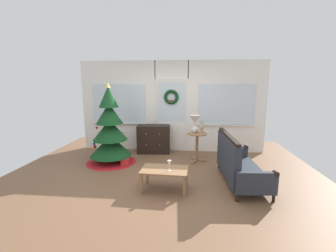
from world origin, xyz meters
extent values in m
plane|color=brown|center=(0.00, 0.00, 0.00)|extent=(6.76, 6.76, 0.00)
cube|color=white|center=(-1.52, 2.09, 1.27)|extent=(2.15, 0.08, 2.55)
cube|color=white|center=(1.52, 2.09, 1.27)|extent=(2.15, 0.08, 2.55)
cube|color=white|center=(0.00, 2.09, 2.30)|extent=(0.94, 0.08, 0.50)
cube|color=silver|center=(0.00, 2.05, 1.02)|extent=(0.90, 0.05, 2.05)
cube|color=white|center=(0.00, 2.03, 0.45)|extent=(0.78, 0.02, 0.80)
cube|color=silver|center=(0.00, 2.03, 1.40)|extent=(0.78, 0.01, 1.10)
cube|color=silver|center=(-1.52, 2.03, 1.35)|extent=(1.50, 0.01, 1.10)
cube|color=silver|center=(1.52, 2.03, 1.35)|extent=(1.50, 0.01, 1.10)
cube|color=silver|center=(-1.52, 2.02, 0.78)|extent=(1.59, 0.06, 0.03)
cube|color=silver|center=(1.52, 2.02, 0.78)|extent=(1.59, 0.06, 0.03)
torus|color=#123B1B|center=(0.00, 1.99, 1.55)|extent=(0.41, 0.09, 0.41)
cube|color=red|center=(0.00, 1.97, 1.42)|extent=(0.10, 0.02, 0.10)
cylinder|color=#4C331E|center=(-1.40, 0.88, 0.12)|extent=(0.10, 0.10, 0.24)
cone|color=red|center=(-1.40, 0.88, 0.05)|extent=(1.21, 1.21, 0.10)
cone|color=#14421E|center=(-1.40, 0.88, 0.43)|extent=(1.01, 1.01, 0.49)
cone|color=#14421E|center=(-1.40, 0.88, 0.82)|extent=(0.83, 0.83, 0.49)
cone|color=#14421E|center=(-1.40, 0.88, 1.22)|extent=(0.64, 0.64, 0.49)
cone|color=#14421E|center=(-1.40, 0.88, 1.61)|extent=(0.46, 0.46, 0.49)
cone|color=#E0BC4C|center=(-1.40, 0.88, 1.88)|extent=(0.12, 0.12, 0.12)
sphere|color=red|center=(-1.74, 0.92, 0.85)|extent=(0.06, 0.06, 0.06)
sphere|color=gold|center=(-1.20, 1.22, 0.45)|extent=(0.06, 0.06, 0.06)
sphere|color=silver|center=(-1.13, 1.12, 0.72)|extent=(0.06, 0.06, 0.06)
sphere|color=#264CB2|center=(-1.72, 0.66, 0.52)|extent=(0.07, 0.07, 0.07)
sphere|color=red|center=(-1.73, 0.72, 0.43)|extent=(0.08, 0.08, 0.08)
cube|color=black|center=(-0.47, 1.79, 0.39)|extent=(0.93, 0.48, 0.78)
sphere|color=tan|center=(-0.64, 1.56, 0.58)|extent=(0.03, 0.03, 0.03)
sphere|color=tan|center=(-0.28, 1.58, 0.58)|extent=(0.03, 0.03, 0.03)
sphere|color=tan|center=(-0.64, 1.56, 0.28)|extent=(0.03, 0.03, 0.03)
sphere|color=tan|center=(-0.28, 1.58, 0.28)|extent=(0.03, 0.03, 0.03)
cylinder|color=black|center=(1.92, -0.74, 0.07)|extent=(0.05, 0.05, 0.14)
cylinder|color=black|center=(1.81, 0.78, 0.07)|extent=(0.05, 0.05, 0.14)
cylinder|color=black|center=(1.32, -0.78, 0.07)|extent=(0.05, 0.05, 0.14)
cylinder|color=black|center=(1.22, 0.74, 0.07)|extent=(0.05, 0.05, 0.14)
cube|color=#282D38|center=(1.57, 0.00, 0.21)|extent=(0.82, 1.51, 0.14)
cube|color=#282D38|center=(1.27, -0.02, 0.59)|extent=(0.22, 1.47, 0.62)
cube|color=black|center=(1.27, -0.02, 0.93)|extent=(0.18, 1.44, 0.06)
cube|color=#282D38|center=(1.62, -0.78, 0.33)|extent=(0.67, 0.14, 0.38)
cylinder|color=black|center=(1.91, -0.76, 0.50)|extent=(0.10, 0.10, 0.09)
cube|color=#282D38|center=(1.51, 0.78, 0.33)|extent=(0.67, 0.14, 0.38)
cylinder|color=black|center=(1.80, 0.80, 0.50)|extent=(0.10, 0.10, 0.09)
cylinder|color=#8E6642|center=(0.71, 1.15, 0.71)|extent=(0.48, 0.48, 0.02)
cylinder|color=#8E6642|center=(0.71, 1.15, 0.35)|extent=(0.07, 0.07, 0.70)
cube|color=#8E6642|center=(0.87, 1.15, 0.02)|extent=(0.20, 0.05, 0.04)
cube|color=#8E6642|center=(0.63, 1.29, 0.02)|extent=(0.14, 0.20, 0.04)
cube|color=#8E6642|center=(0.63, 1.01, 0.02)|extent=(0.14, 0.20, 0.04)
sphere|color=silver|center=(0.65, 1.19, 0.80)|extent=(0.16, 0.16, 0.16)
cylinder|color=silver|center=(0.65, 1.19, 0.93)|extent=(0.02, 0.02, 0.06)
cone|color=silver|center=(0.65, 1.19, 1.06)|extent=(0.28, 0.28, 0.20)
cylinder|color=tan|center=(0.81, 1.09, 0.80)|extent=(0.09, 0.09, 0.16)
sphere|color=tan|center=(0.81, 1.09, 0.88)|extent=(0.10, 0.10, 0.10)
cylinder|color=#4C7042|center=(0.79, 1.09, 0.98)|extent=(0.07, 0.01, 0.17)
cylinder|color=#4C7042|center=(0.81, 1.09, 0.98)|extent=(0.01, 0.01, 0.18)
cylinder|color=#4C7042|center=(0.83, 1.09, 0.98)|extent=(0.07, 0.01, 0.17)
cube|color=#8E6642|center=(0.09, -0.45, 0.38)|extent=(0.87, 0.56, 0.03)
cube|color=#8E6642|center=(-0.30, -0.65, 0.18)|extent=(0.05, 0.05, 0.36)
cube|color=#8E6642|center=(0.45, -0.69, 0.18)|extent=(0.05, 0.05, 0.36)
cube|color=#8E6642|center=(-0.28, -0.21, 0.18)|extent=(0.05, 0.05, 0.36)
cube|color=#8E6642|center=(0.48, -0.25, 0.18)|extent=(0.05, 0.05, 0.36)
cylinder|color=silver|center=(0.18, -0.53, 0.39)|extent=(0.06, 0.06, 0.01)
cylinder|color=silver|center=(0.18, -0.53, 0.45)|extent=(0.01, 0.01, 0.10)
cone|color=silver|center=(0.18, -0.53, 0.54)|extent=(0.08, 0.08, 0.09)
cube|color=red|center=(-0.98, 0.66, 0.09)|extent=(0.17, 0.15, 0.17)
camera|label=1|loc=(0.53, -4.35, 1.92)|focal=24.35mm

